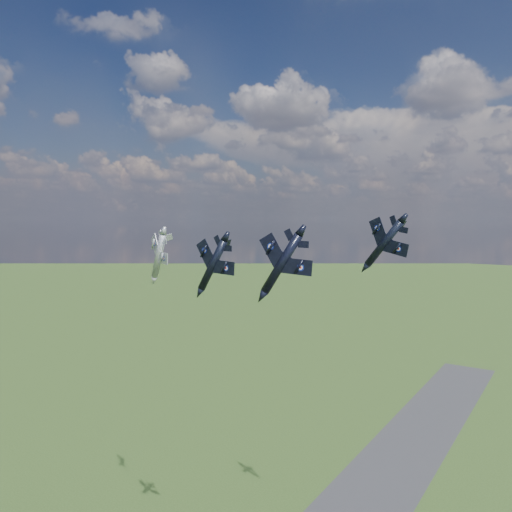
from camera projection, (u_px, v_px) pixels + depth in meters
The scene contains 4 objects.
jet_lead_navy at pixel (213, 265), 91.63m from camera, with size 10.53×14.68×3.04m, color black, non-canonical shape.
jet_right_navy at pixel (282, 264), 66.08m from camera, with size 8.94×12.47×2.58m, color black, non-canonical shape.
jet_high_navy at pixel (384, 243), 100.74m from camera, with size 11.33×15.80×3.27m, color black, non-canonical shape.
jet_left_silver at pixel (159, 256), 109.28m from camera, with size 10.87×15.16×3.14m, color #A6A8B1, non-canonical shape.
Camera 1 is at (53.50, -65.62, 88.64)m, focal length 35.00 mm.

